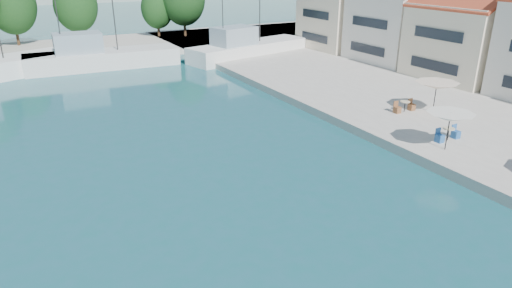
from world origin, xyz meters
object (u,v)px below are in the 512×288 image
trawler_03 (100,58)px  umbrella_cream (437,86)px  trawler_04 (247,49)px  umbrella_white (450,117)px

trawler_03 → umbrella_cream: size_ratio=5.25×
umbrella_cream → trawler_03: bearing=120.8°
trawler_03 → umbrella_cream: trawler_03 is taller
trawler_04 → trawler_03: bearing=156.8°
trawler_04 → umbrella_white: (-3.65, -31.48, 1.49)m
trawler_03 → umbrella_white: trawler_03 is taller
trawler_03 → umbrella_white: size_ratio=5.91×
trawler_04 → umbrella_cream: 26.35m
trawler_04 → umbrella_white: bearing=-109.6°
trawler_03 → umbrella_cream: bearing=-56.2°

